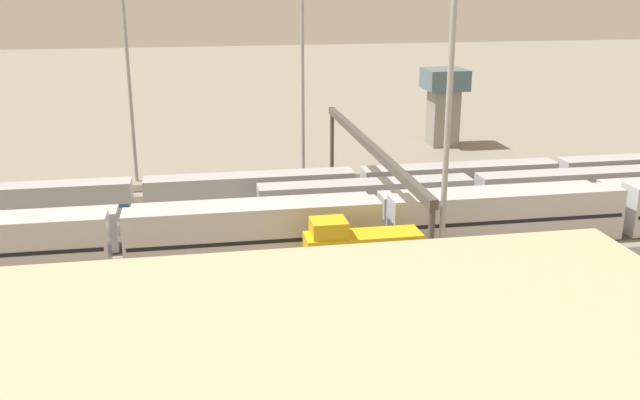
% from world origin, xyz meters
% --- Properties ---
extents(ground_plane, '(400.00, 400.00, 0.00)m').
position_xyz_m(ground_plane, '(0.00, 0.00, 0.00)').
color(ground_plane, gray).
extents(track_bed_0, '(140.00, 2.80, 0.12)m').
position_xyz_m(track_bed_0, '(0.00, -17.50, 0.06)').
color(track_bed_0, '#4C443D').
rests_on(track_bed_0, ground_plane).
extents(track_bed_1, '(140.00, 2.80, 0.12)m').
position_xyz_m(track_bed_1, '(0.00, -12.50, 0.06)').
color(track_bed_1, '#4C443D').
rests_on(track_bed_1, ground_plane).
extents(track_bed_2, '(140.00, 2.80, 0.12)m').
position_xyz_m(track_bed_2, '(0.00, -7.50, 0.06)').
color(track_bed_2, '#3D3833').
rests_on(track_bed_2, ground_plane).
extents(track_bed_3, '(140.00, 2.80, 0.12)m').
position_xyz_m(track_bed_3, '(0.00, -2.50, 0.06)').
color(track_bed_3, '#3D3833').
rests_on(track_bed_3, ground_plane).
extents(track_bed_4, '(140.00, 2.80, 0.12)m').
position_xyz_m(track_bed_4, '(0.00, 2.50, 0.06)').
color(track_bed_4, '#3D3833').
rests_on(track_bed_4, ground_plane).
extents(track_bed_5, '(140.00, 2.80, 0.12)m').
position_xyz_m(track_bed_5, '(0.00, 7.50, 0.06)').
color(track_bed_5, '#4C443D').
rests_on(track_bed_5, ground_plane).
extents(track_bed_6, '(140.00, 2.80, 0.12)m').
position_xyz_m(track_bed_6, '(0.00, 12.50, 0.06)').
color(track_bed_6, '#4C443D').
rests_on(track_bed_6, ground_plane).
extents(track_bed_7, '(140.00, 2.80, 0.12)m').
position_xyz_m(track_bed_7, '(0.00, 17.50, 0.06)').
color(track_bed_7, '#4C443D').
rests_on(track_bed_7, ground_plane).
extents(train_on_track_5, '(95.60, 3.06, 5.00)m').
position_xyz_m(train_on_track_5, '(3.26, 7.50, 2.60)').
color(train_on_track_5, silver).
rests_on(train_on_track_5, ground_plane).
extents(train_on_track_2, '(139.00, 3.06, 4.40)m').
position_xyz_m(train_on_track_2, '(4.45, -7.50, 2.04)').
color(train_on_track_2, black).
rests_on(train_on_track_2, ground_plane).
extents(train_on_track_3, '(66.40, 3.06, 4.40)m').
position_xyz_m(train_on_track_3, '(-19.42, -2.50, 2.11)').
color(train_on_track_3, black).
rests_on(train_on_track_3, ground_plane).
extents(train_on_track_4, '(139.00, 3.00, 4.40)m').
position_xyz_m(train_on_track_4, '(4.24, 2.50, 2.07)').
color(train_on_track_4, maroon).
rests_on(train_on_track_4, ground_plane).
extents(train_on_track_6, '(10.00, 3.00, 5.00)m').
position_xyz_m(train_on_track_6, '(6.77, 12.50, 2.16)').
color(train_on_track_6, gold).
rests_on(train_on_track_6, ground_plane).
extents(light_mast_0, '(2.80, 0.70, 33.07)m').
position_xyz_m(light_mast_0, '(27.64, -21.28, 20.50)').
color(light_mast_0, '#9EA0A5').
rests_on(light_mast_0, ground_plane).
extents(light_mast_1, '(2.80, 0.70, 32.35)m').
position_xyz_m(light_mast_1, '(2.03, 19.52, 20.11)').
color(light_mast_1, '#9EA0A5').
rests_on(light_mast_1, ground_plane).
extents(light_mast_2, '(2.80, 0.70, 28.76)m').
position_xyz_m(light_mast_2, '(6.51, -20.60, 18.18)').
color(light_mast_2, '#9EA0A5').
rests_on(light_mast_2, ground_plane).
extents(signal_gantry, '(0.70, 40.00, 8.80)m').
position_xyz_m(signal_gantry, '(2.92, 0.00, 7.73)').
color(signal_gantry, '#4C4742').
rests_on(signal_gantry, ground_plane).
extents(control_tower, '(6.00, 6.00, 11.52)m').
position_xyz_m(control_tower, '(-16.88, -33.62, 6.80)').
color(control_tower, gray).
rests_on(control_tower, ground_plane).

